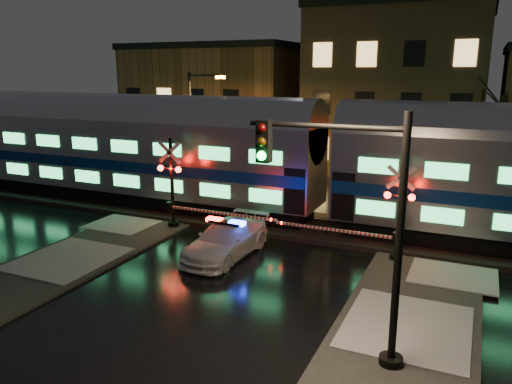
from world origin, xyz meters
TOP-DOWN VIEW (x-y plane):
  - ground at (0.00, 0.00)m, footprint 120.00×120.00m
  - ballast at (0.00, 5.00)m, footprint 90.00×4.20m
  - sidewalk_left at (-6.50, -6.00)m, footprint 4.00×20.00m
  - building_left at (-13.00, 22.00)m, footprint 14.00×10.00m
  - building_mid at (2.00, 22.50)m, footprint 12.00×11.00m
  - train at (1.72, 5.00)m, footprint 51.00×3.12m
  - police_car at (-1.09, 0.16)m, footprint 2.17×4.90m
  - crossing_signal_right at (4.96, 2.30)m, footprint 5.68×0.65m
  - crossing_signal_left at (-4.75, 2.31)m, footprint 6.14×0.67m
  - traffic_light at (5.38, -5.15)m, footprint 4.20×0.73m
  - streetlight at (-7.82, 9.00)m, footprint 2.43×0.25m

SIDE VIEW (x-z plane):
  - ground at x=0.00m, z-range 0.00..0.00m
  - sidewalk_left at x=-6.50m, z-range 0.00..0.12m
  - ballast at x=0.00m, z-range 0.00..0.24m
  - police_car at x=-1.09m, z-range -0.07..1.49m
  - crossing_signal_right at x=4.96m, z-range -0.35..3.67m
  - crossing_signal_left at x=-4.75m, z-range -0.37..3.98m
  - train at x=1.72m, z-range 0.42..6.35m
  - traffic_light at x=5.38m, z-range 0.21..6.71m
  - streetlight at x=-7.82m, z-range 0.56..7.82m
  - building_left at x=-13.00m, z-range 0.00..9.00m
  - building_mid at x=2.00m, z-range 0.00..11.50m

